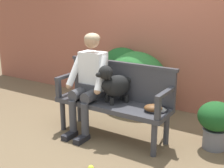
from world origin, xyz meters
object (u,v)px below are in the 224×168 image
dog_on_bench (114,84)px  tennis_ball (91,168)px  person_seated (90,79)px  garden_bench (112,107)px  baseball_glove (153,108)px  tennis_racket (157,109)px  potted_plant (216,121)px

dog_on_bench → tennis_ball: (0.23, -0.84, -0.70)m
person_seated → garden_bench: bearing=2.1°
person_seated → baseball_glove: (0.93, 0.00, -0.22)m
person_seated → dog_on_bench: bearing=3.0°
baseball_glove → garden_bench: bearing=156.4°
tennis_racket → tennis_ball: tennis_racket is taller
tennis_racket → tennis_ball: 1.07m
person_seated → baseball_glove: size_ratio=6.12×
dog_on_bench → tennis_racket: 0.62m
tennis_ball → potted_plant: (0.97, 1.23, 0.32)m
garden_bench → potted_plant: potted_plant is taller
dog_on_bench → potted_plant: 1.32m
person_seated → baseball_glove: 0.96m
garden_bench → potted_plant: size_ratio=2.60×
garden_bench → dog_on_bench: (0.02, 0.01, 0.32)m
person_seated → baseball_glove: person_seated is taller
person_seated → potted_plant: size_ratio=2.27×
garden_bench → baseball_glove: bearing=-1.1°
garden_bench → potted_plant: (1.23, 0.39, -0.06)m
baseball_glove → potted_plant: potted_plant is taller
person_seated → potted_plant: bearing=14.5°
baseball_glove → person_seated: bearing=157.5°
potted_plant → tennis_racket: bearing=-154.2°
dog_on_bench → person_seated: bearing=-177.0°
baseball_glove → tennis_racket: bearing=65.4°
garden_bench → dog_on_bench: bearing=16.4°
person_seated → dog_on_bench: 0.37m
tennis_ball → person_seated: bearing=126.3°
person_seated → tennis_ball: 1.24m
garden_bench → tennis_ball: (0.26, -0.83, -0.38)m
baseball_glove → dog_on_bench: bearing=155.6°
garden_bench → dog_on_bench: 0.32m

